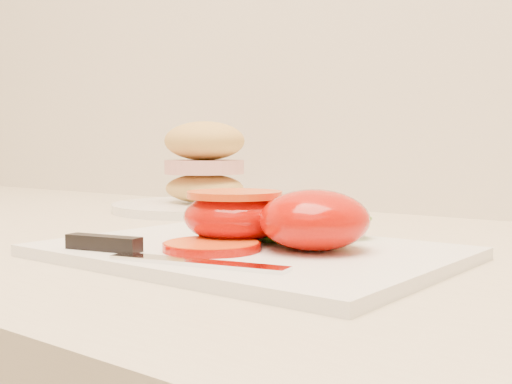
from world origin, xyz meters
The scene contains 7 objects.
cutting_board centered at (-0.45, 1.59, 0.94)m, with size 0.33×0.24×0.01m, color white.
tomato_half_dome centered at (-0.39, 1.61, 0.96)m, with size 0.09×0.09×0.05m, color #CB0F00.
tomato_half_cut centered at (-0.47, 1.60, 0.96)m, with size 0.09×0.09×0.04m.
tomato_slice_0 centered at (-0.46, 1.56, 0.94)m, with size 0.08×0.08×0.01m, color orange.
lettuce_leaf_0 centered at (-0.46, 1.66, 0.96)m, with size 0.16×0.11×0.03m, color #64B730.
knife centered at (-0.48, 1.50, 0.94)m, with size 0.21×0.05×0.01m.
sandwich_plate centered at (-0.75, 1.86, 0.98)m, with size 0.27×0.27×0.13m.
Camera 1 is at (-0.11, 1.18, 1.02)m, focal length 45.00 mm.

